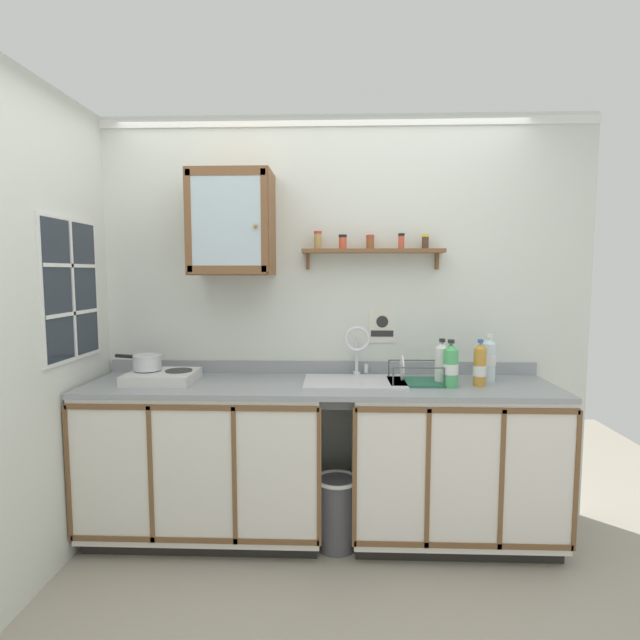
{
  "coord_description": "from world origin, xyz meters",
  "views": [
    {
      "loc": [
        0.1,
        -2.42,
        1.58
      ],
      "look_at": [
        -0.0,
        0.52,
        1.29
      ],
      "focal_mm": 27.74,
      "sensor_mm": 36.0,
      "label": 1
    }
  ],
  "objects_px": {
    "bottle_soda_green_1": "(451,366)",
    "bottle_opaque_white_3": "(442,363)",
    "bottle_juice_amber_0": "(480,365)",
    "dish_rack": "(413,379)",
    "sink": "(355,386)",
    "trash_bin": "(337,511)",
    "saucepan": "(147,362)",
    "bottle_water_clear_2": "(489,360)",
    "hot_plate_stove": "(162,377)",
    "wall_cabinet": "(232,224)",
    "warning_sign": "(382,326)"
  },
  "relations": [
    {
      "from": "saucepan",
      "to": "dish_rack",
      "type": "relative_size",
      "value": 0.99
    },
    {
      "from": "dish_rack",
      "to": "trash_bin",
      "type": "xyz_separation_m",
      "value": [
        -0.44,
        -0.14,
        -0.74
      ]
    },
    {
      "from": "bottle_juice_amber_0",
      "to": "dish_rack",
      "type": "xyz_separation_m",
      "value": [
        -0.37,
        0.05,
        -0.09
      ]
    },
    {
      "from": "bottle_water_clear_2",
      "to": "trash_bin",
      "type": "distance_m",
      "value": 1.25
    },
    {
      "from": "bottle_opaque_white_3",
      "to": "warning_sign",
      "type": "bearing_deg",
      "value": 141.97
    },
    {
      "from": "bottle_opaque_white_3",
      "to": "dish_rack",
      "type": "bearing_deg",
      "value": -177.21
    },
    {
      "from": "bottle_opaque_white_3",
      "to": "saucepan",
      "type": "bearing_deg",
      "value": -179.73
    },
    {
      "from": "bottle_soda_green_1",
      "to": "wall_cabinet",
      "type": "relative_size",
      "value": 0.44
    },
    {
      "from": "hot_plate_stove",
      "to": "dish_rack",
      "type": "bearing_deg",
      "value": 0.99
    },
    {
      "from": "bottle_soda_green_1",
      "to": "wall_cabinet",
      "type": "height_order",
      "value": "wall_cabinet"
    },
    {
      "from": "sink",
      "to": "bottle_soda_green_1",
      "type": "relative_size",
      "value": 2.19
    },
    {
      "from": "wall_cabinet",
      "to": "bottle_soda_green_1",
      "type": "bearing_deg",
      "value": -8.92
    },
    {
      "from": "sink",
      "to": "dish_rack",
      "type": "bearing_deg",
      "value": -1.81
    },
    {
      "from": "saucepan",
      "to": "bottle_opaque_white_3",
      "type": "bearing_deg",
      "value": 0.27
    },
    {
      "from": "hot_plate_stove",
      "to": "dish_rack",
      "type": "xyz_separation_m",
      "value": [
        1.47,
        0.03,
        -0.01
      ]
    },
    {
      "from": "bottle_soda_green_1",
      "to": "wall_cabinet",
      "type": "bearing_deg",
      "value": 171.08
    },
    {
      "from": "bottle_juice_amber_0",
      "to": "dish_rack",
      "type": "height_order",
      "value": "bottle_juice_amber_0"
    },
    {
      "from": "bottle_juice_amber_0",
      "to": "bottle_soda_green_1",
      "type": "height_order",
      "value": "bottle_soda_green_1"
    },
    {
      "from": "hot_plate_stove",
      "to": "bottle_water_clear_2",
      "type": "relative_size",
      "value": 1.38
    },
    {
      "from": "saucepan",
      "to": "bottle_water_clear_2",
      "type": "height_order",
      "value": "bottle_water_clear_2"
    },
    {
      "from": "bottle_opaque_white_3",
      "to": "wall_cabinet",
      "type": "bearing_deg",
      "value": 175.47
    },
    {
      "from": "saucepan",
      "to": "bottle_water_clear_2",
      "type": "xyz_separation_m",
      "value": [
        2.02,
        0.06,
        0.02
      ]
    },
    {
      "from": "bottle_water_clear_2",
      "to": "warning_sign",
      "type": "height_order",
      "value": "warning_sign"
    },
    {
      "from": "sink",
      "to": "hot_plate_stove",
      "type": "bearing_deg",
      "value": -178.17
    },
    {
      "from": "dish_rack",
      "to": "saucepan",
      "type": "bearing_deg",
      "value": -179.99
    },
    {
      "from": "hot_plate_stove",
      "to": "trash_bin",
      "type": "distance_m",
      "value": 1.28
    },
    {
      "from": "hot_plate_stove",
      "to": "warning_sign",
      "type": "distance_m",
      "value": 1.37
    },
    {
      "from": "bottle_water_clear_2",
      "to": "saucepan",
      "type": "bearing_deg",
      "value": -178.44
    },
    {
      "from": "bottle_soda_green_1",
      "to": "bottle_opaque_white_3",
      "type": "bearing_deg",
      "value": 105.59
    },
    {
      "from": "bottle_water_clear_2",
      "to": "warning_sign",
      "type": "relative_size",
      "value": 1.31
    },
    {
      "from": "saucepan",
      "to": "trash_bin",
      "type": "height_order",
      "value": "saucepan"
    },
    {
      "from": "saucepan",
      "to": "warning_sign",
      "type": "relative_size",
      "value": 1.41
    },
    {
      "from": "saucepan",
      "to": "dish_rack",
      "type": "xyz_separation_m",
      "value": [
        1.57,
        0.0,
        -0.09
      ]
    },
    {
      "from": "bottle_juice_amber_0",
      "to": "bottle_water_clear_2",
      "type": "bearing_deg",
      "value": 52.48
    },
    {
      "from": "bottle_opaque_white_3",
      "to": "trash_bin",
      "type": "distance_m",
      "value": 1.04
    },
    {
      "from": "bottle_juice_amber_0",
      "to": "bottle_soda_green_1",
      "type": "bearing_deg",
      "value": -167.15
    },
    {
      "from": "bottle_soda_green_1",
      "to": "sink",
      "type": "bearing_deg",
      "value": 169.02
    },
    {
      "from": "bottle_water_clear_2",
      "to": "bottle_opaque_white_3",
      "type": "xyz_separation_m",
      "value": [
        -0.28,
        -0.05,
        -0.02
      ]
    },
    {
      "from": "dish_rack",
      "to": "warning_sign",
      "type": "relative_size",
      "value": 1.43
    },
    {
      "from": "sink",
      "to": "bottle_opaque_white_3",
      "type": "bearing_deg",
      "value": -0.3
    },
    {
      "from": "saucepan",
      "to": "bottle_juice_amber_0",
      "type": "distance_m",
      "value": 1.94
    },
    {
      "from": "wall_cabinet",
      "to": "sink",
      "type": "bearing_deg",
      "value": -7.42
    },
    {
      "from": "bottle_soda_green_1",
      "to": "bottle_opaque_white_3",
      "type": "relative_size",
      "value": 1.03
    },
    {
      "from": "sink",
      "to": "trash_bin",
      "type": "distance_m",
      "value": 0.72
    },
    {
      "from": "warning_sign",
      "to": "trash_bin",
      "type": "height_order",
      "value": "warning_sign"
    },
    {
      "from": "sink",
      "to": "bottle_juice_amber_0",
      "type": "distance_m",
      "value": 0.72
    },
    {
      "from": "sink",
      "to": "bottle_juice_amber_0",
      "type": "bearing_deg",
      "value": -5.16
    },
    {
      "from": "bottle_soda_green_1",
      "to": "bottle_opaque_white_3",
      "type": "xyz_separation_m",
      "value": [
        -0.03,
        0.1,
        -0.01
      ]
    },
    {
      "from": "hot_plate_stove",
      "to": "dish_rack",
      "type": "distance_m",
      "value": 1.47
    },
    {
      "from": "bottle_opaque_white_3",
      "to": "warning_sign",
      "type": "xyz_separation_m",
      "value": [
        -0.32,
        0.25,
        0.19
      ]
    }
  ]
}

